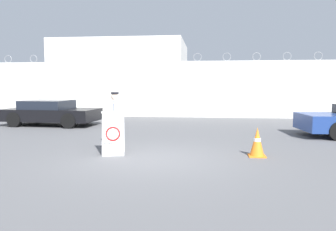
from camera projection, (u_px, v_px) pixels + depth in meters
The scene contains 7 objects.
ground_plane at pixel (152, 159), 8.36m from camera, with size 90.00×90.00×0.00m, color #5B5B5E.
perimeter_wall at pixel (183, 89), 19.24m from camera, with size 36.00×0.30×3.73m.
building_block at pixel (125, 77), 23.83m from camera, with size 8.73×6.75×4.90m.
barricade_sign at pixel (113, 133), 8.88m from camera, with size 0.72×0.79×1.17m.
security_guard at pixel (115, 118), 9.57m from camera, with size 0.35×0.65×1.67m.
traffic_cone_near at pixel (257, 142), 8.61m from camera, with size 0.44×0.44×0.77m.
parked_car_front_coupe at pixel (51, 113), 15.30m from camera, with size 4.39×2.25×1.17m.
Camera 1 is at (1.34, -8.12, 1.87)m, focal length 35.00 mm.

